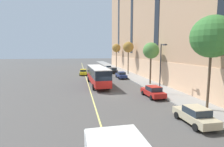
{
  "coord_description": "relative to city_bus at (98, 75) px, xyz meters",
  "views": [
    {
      "loc": [
        -4.45,
        -24.81,
        6.27
      ],
      "look_at": [
        2.22,
        9.59,
        1.8
      ],
      "focal_mm": 28.0,
      "sensor_mm": 36.0,
      "label": 1
    }
  ],
  "objects": [
    {
      "name": "taxi_cab",
      "position": [
        -2.19,
        15.06,
        -1.23
      ],
      "size": [
        2.11,
        4.75,
        1.56
      ],
      "color": "yellow",
      "rests_on": "ground"
    },
    {
      "name": "parked_car_white_5",
      "position": [
        6.52,
        26.16,
        -1.23
      ],
      "size": [
        2.07,
        4.38,
        1.56
      ],
      "color": "silver",
      "rests_on": "ground"
    },
    {
      "name": "street_tree_mid_block",
      "position": [
        9.83,
        -1.03,
        4.32
      ],
      "size": [
        2.99,
        2.99,
        7.75
      ],
      "color": "brown",
      "rests_on": "sidewalk"
    },
    {
      "name": "city_bus",
      "position": [
        0.0,
        0.0,
        0.0
      ],
      "size": [
        3.23,
        12.32,
        3.44
      ],
      "color": "red",
      "rests_on": "ground"
    },
    {
      "name": "street_lamp",
      "position": [
        8.22,
        -8.44,
        2.5
      ],
      "size": [
        0.36,
        1.48,
        7.16
      ],
      "color": "#2D2D30",
      "rests_on": "sidewalk"
    },
    {
      "name": "street_tree_far_downtown",
      "position": [
        9.83,
        28.86,
        5.35
      ],
      "size": [
        2.92,
        2.92,
        8.73
      ],
      "color": "brown",
      "rests_on": "sidewalk"
    },
    {
      "name": "parked_car_champagne_4",
      "position": [
        6.35,
        -18.75,
        -1.23
      ],
      "size": [
        1.95,
        4.31,
        1.56
      ],
      "color": "#BCAD89",
      "rests_on": "ground"
    },
    {
      "name": "sidewalk",
      "position": [
        9.8,
        -3.78,
        -1.94
      ],
      "size": [
        4.35,
        160.0,
        0.15
      ],
      "primitive_type": "cube",
      "color": "gray",
      "rests_on": "ground"
    },
    {
      "name": "street_tree_far_uptown",
      "position": [
        9.83,
        13.91,
        5.29
      ],
      "size": [
        2.87,
        2.87,
        8.67
      ],
      "color": "brown",
      "rests_on": "sidewalk"
    },
    {
      "name": "lane_centerline",
      "position": [
        -1.7,
        -3.78,
        -2.01
      ],
      "size": [
        0.16,
        140.0,
        0.01
      ],
      "primitive_type": "cube",
      "color": "#E0D66B",
      "rests_on": "ground"
    },
    {
      "name": "street_tree_near_corner",
      "position": [
        9.83,
        -15.97,
        5.7
      ],
      "size": [
        4.25,
        4.25,
        9.7
      ],
      "color": "brown",
      "rests_on": "sidewalk"
    },
    {
      "name": "ground_plane",
      "position": [
        0.99,
        -6.78,
        -2.01
      ],
      "size": [
        260.0,
        260.0,
        0.0
      ],
      "primitive_type": "plane",
      "color": "#4C4947"
    },
    {
      "name": "parked_car_navy_0",
      "position": [
        6.32,
        7.53,
        -1.23
      ],
      "size": [
        1.94,
        4.72,
        1.56
      ],
      "color": "navy",
      "rests_on": "ground"
    },
    {
      "name": "parked_car_red_1",
      "position": [
        6.52,
        -9.69,
        -1.23
      ],
      "size": [
        2.1,
        4.51,
        1.56
      ],
      "color": "#B21E19",
      "rests_on": "ground"
    },
    {
      "name": "parked_car_black_3",
      "position": [
        6.48,
        17.5,
        -1.23
      ],
      "size": [
        1.93,
        4.53,
        1.56
      ],
      "color": "black",
      "rests_on": "ground"
    }
  ]
}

